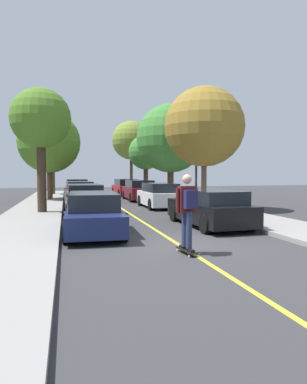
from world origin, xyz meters
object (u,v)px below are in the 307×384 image
street_tree_left_nearest (41,120)px  street_tree_left_near (49,142)px  street_tree_right_far (146,153)px  parked_car_left_far (79,193)px  parked_car_left_nearest (93,214)px  parked_car_right_farthest (125,187)px  parked_car_left_near (84,200)px  street_tree_left_far (52,143)px  streetlamp (196,144)px  street_tree_right_farthest (131,140)px  skateboard (187,250)px  parked_car_right_near (159,195)px  parked_car_right_far (139,190)px  parked_car_right_nearest (209,208)px  street_tree_right_near (171,139)px  parked_car_left_farthest (77,189)px  street_tree_right_nearest (204,127)px  skateboarder (187,207)px

street_tree_left_nearest → street_tree_left_near: 8.49m
street_tree_right_far → parked_car_left_far: bearing=-128.5°
parked_car_left_nearest → parked_car_right_farthest: 19.59m
street_tree_right_far → parked_car_left_near: bearing=-114.3°
street_tree_left_far → streetlamp: size_ratio=1.04×
parked_car_right_farthest → streetlamp: bearing=-82.2°
street_tree_right_farthest → skateboard: street_tree_right_farthest is taller
parked_car_right_near → parked_car_right_far: bearing=90.0°
streetlamp → street_tree_right_farthest: bearing=89.4°
parked_car_left_far → streetlamp: (6.04, -5.24, 2.83)m
parked_car_left_nearest → parked_car_right_nearest: parked_car_right_nearest is taller
parked_car_right_near → skateboard: size_ratio=4.78×
street_tree_left_nearest → parked_car_right_nearest: bearing=-40.0°
parked_car_left_near → street_tree_right_near: bearing=44.6°
street_tree_left_nearest → street_tree_left_near: street_tree_left_near is taller
parked_car_left_farthest → street_tree_right_near: 9.08m
parked_car_right_nearest → street_tree_right_nearest: 6.71m
street_tree_left_near → skateboard: bearing=-77.5°
parked_car_right_farthest → skateboarder: skateboarder is taller
street_tree_left_near → skateboard: 18.57m
parked_car_right_farthest → parked_car_right_near: bearing=-90.0°
street_tree_right_farthest → parked_car_left_farthest: bearing=-123.6°
street_tree_left_far → parked_car_right_far: bearing=-49.1°
street_tree_left_nearest → street_tree_right_near: bearing=36.3°
parked_car_right_far → street_tree_right_near: (1.95, -1.43, 3.64)m
parked_car_right_nearest → parked_car_right_far: 12.69m
street_tree_right_nearest → parked_car_right_nearest: bearing=-110.4°
parked_car_left_nearest → skateboard: size_ratio=5.11×
street_tree_right_nearest → street_tree_right_farthest: size_ratio=0.84×
parked_car_right_farthest → street_tree_left_nearest: 15.17m
parked_car_right_far → parked_car_right_nearest: bearing=-90.0°
street_tree_right_farthest → parked_car_right_far: bearing=-98.2°
street_tree_left_far → parked_car_right_nearest: bearing=-72.6°
parked_car_right_farthest → street_tree_left_near: (-6.24, -4.83, 3.44)m
skateboarder → street_tree_right_farthest: bearing=82.0°
parked_car_left_near → street_tree_left_nearest: (-1.95, 0.14, 3.76)m
street_tree_left_nearest → street_tree_right_far: street_tree_left_nearest is taller
street_tree_left_nearest → skateboard: 10.93m
parked_car_left_far → street_tree_left_near: street_tree_left_near is taller
parked_car_right_far → street_tree_left_nearest: size_ratio=0.82×
street_tree_right_near → parked_car_right_nearest: bearing=-99.8°
street_tree_left_near → street_tree_right_near: 8.55m
parked_car_left_nearest → street_tree_left_nearest: street_tree_left_nearest is taller
parked_car_left_near → parked_car_left_far: same height
street_tree_right_near → parked_car_left_farthest: bearing=138.6°
street_tree_right_near → street_tree_left_far: bearing=133.5°
parked_car_right_far → street_tree_left_nearest: street_tree_left_nearest is taller
street_tree_right_far → streetlamp: streetlamp is taller
parked_car_right_near → parked_car_right_nearest: bearing=-90.0°
parked_car_right_farthest → street_tree_right_far: 3.70m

